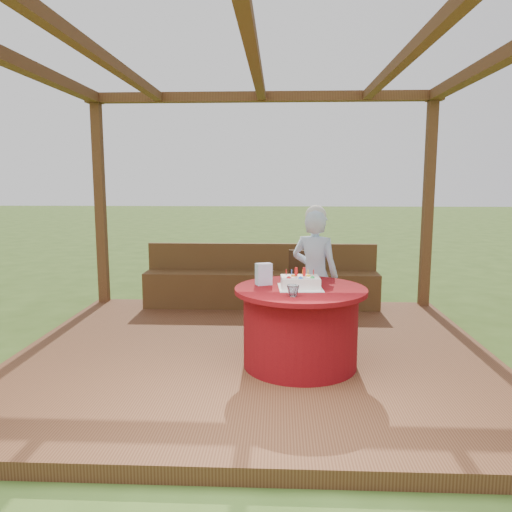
% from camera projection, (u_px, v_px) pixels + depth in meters
% --- Properties ---
extents(ground, '(60.00, 60.00, 0.00)m').
position_uv_depth(ground, '(255.00, 362.00, 4.82)').
color(ground, '#35531B').
rests_on(ground, ground).
extents(deck, '(4.50, 4.00, 0.12)m').
position_uv_depth(deck, '(255.00, 356.00, 4.82)').
color(deck, brown).
rests_on(deck, ground).
extents(pergola, '(4.50, 4.00, 2.72)m').
position_uv_depth(pergola, '(255.00, 105.00, 4.47)').
color(pergola, brown).
rests_on(pergola, deck).
extents(bench, '(3.00, 0.42, 0.80)m').
position_uv_depth(bench, '(261.00, 286.00, 6.46)').
color(bench, brown).
rests_on(bench, deck).
extents(table, '(1.15, 1.15, 0.70)m').
position_uv_depth(table, '(300.00, 326.00, 4.37)').
color(table, maroon).
rests_on(table, deck).
extents(chair, '(0.51, 0.51, 0.86)m').
position_uv_depth(chair, '(305.00, 288.00, 5.37)').
color(chair, '#352111').
rests_on(chair, deck).
extents(elderly_woman, '(0.57, 0.49, 1.38)m').
position_uv_depth(elderly_woman, '(315.00, 273.00, 5.05)').
color(elderly_woman, '#ABD4FF').
rests_on(elderly_woman, deck).
extents(birthday_cake, '(0.39, 0.39, 0.17)m').
position_uv_depth(birthday_cake, '(300.00, 282.00, 4.30)').
color(birthday_cake, white).
rests_on(birthday_cake, table).
extents(gift_bag, '(0.16, 0.13, 0.19)m').
position_uv_depth(gift_bag, '(264.00, 274.00, 4.43)').
color(gift_bag, '#E292CC').
rests_on(gift_bag, table).
extents(drinking_glass, '(0.12, 0.12, 0.09)m').
position_uv_depth(drinking_glass, '(293.00, 291.00, 3.98)').
color(drinking_glass, white).
rests_on(drinking_glass, table).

